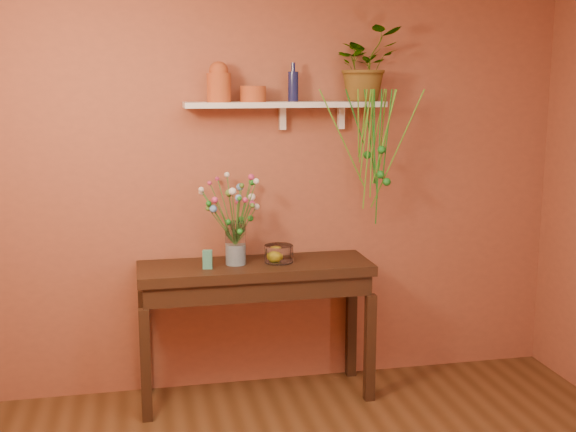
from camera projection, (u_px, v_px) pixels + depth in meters
The scene contains 13 objects.
room at pixel (367, 260), 2.95m from camera, with size 4.04×4.04×2.70m.
sideboard at pixel (255, 283), 4.69m from camera, with size 1.50×0.48×0.91m.
wall_shelf at pixel (287, 105), 4.66m from camera, with size 1.30×0.24×0.19m.
terracotta_jug at pixel (219, 83), 4.52m from camera, with size 0.18×0.18×0.25m.
terracotta_pot at pixel (253, 94), 4.60m from camera, with size 0.16×0.16×0.10m, color #A43A22.
blue_bottle at pixel (293, 86), 4.66m from camera, with size 0.09×0.09×0.25m.
spider_plant at pixel (365, 64), 4.72m from camera, with size 0.43×0.37×0.48m, color #1C721F.
plant_fronds at pixel (376, 150), 4.67m from camera, with size 0.66×0.29×0.89m.
glass_vase at pixel (236, 246), 4.63m from camera, with size 0.13×0.13×0.27m.
bouquet at pixel (235, 203), 4.58m from camera, with size 0.39×0.43×0.46m.
glass_bowl at pixel (279, 254), 4.70m from camera, with size 0.19×0.19×0.11m.
lemon at pixel (276, 256), 4.70m from camera, with size 0.07×0.07×0.07m, color gold.
carton at pixel (208, 259), 4.54m from camera, with size 0.06×0.04×0.12m, color teal.
Camera 1 is at (-0.91, -2.74, 2.07)m, focal length 45.21 mm.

